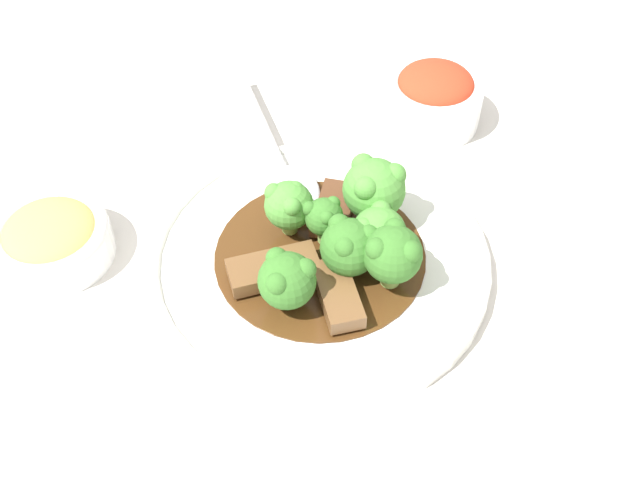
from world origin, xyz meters
name	(u,v)px	position (x,y,z in m)	size (l,w,h in m)	color
ground_plane	(320,266)	(0.00, 0.00, 0.00)	(4.00, 4.00, 0.00)	silver
main_plate	(320,259)	(0.00, 0.00, 0.01)	(0.29, 0.29, 0.02)	white
beef_strip_0	(334,209)	(0.03, -0.04, 0.02)	(0.07, 0.07, 0.01)	#56331E
beef_strip_1	(271,266)	(0.00, 0.05, 0.03)	(0.05, 0.08, 0.01)	brown
beef_strip_2	(338,294)	(-0.05, 0.02, 0.03)	(0.07, 0.05, 0.01)	brown
broccoli_floret_0	(349,246)	(-0.03, -0.01, 0.05)	(0.05, 0.05, 0.05)	#7FA84C
broccoli_floret_1	(324,217)	(0.01, -0.01, 0.05)	(0.03, 0.03, 0.05)	#8EB756
broccoli_floret_2	(379,233)	(-0.03, -0.04, 0.05)	(0.05, 0.05, 0.05)	#8EB756
broccoli_floret_3	(287,280)	(-0.03, 0.05, 0.05)	(0.05, 0.05, 0.05)	#8EB756
broccoli_floret_4	(289,205)	(0.04, 0.01, 0.05)	(0.04, 0.04, 0.05)	#7FA84C
broccoli_floret_5	(393,253)	(-0.06, -0.03, 0.05)	(0.05, 0.05, 0.06)	#7FA84C
broccoli_floret_6	(374,188)	(0.01, -0.06, 0.06)	(0.05, 0.05, 0.06)	#8EB756
serving_spoon	(288,176)	(0.09, -0.02, 0.03)	(0.22, 0.08, 0.01)	silver
side_bowl_kimchi	(434,97)	(0.10, -0.20, 0.03)	(0.10, 0.10, 0.06)	white
side_bowl_appetizer	(52,238)	(0.14, 0.18, 0.02)	(0.10, 0.10, 0.04)	white
sauce_dish	(604,342)	(-0.19, -0.14, 0.01)	(0.07, 0.07, 0.01)	white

